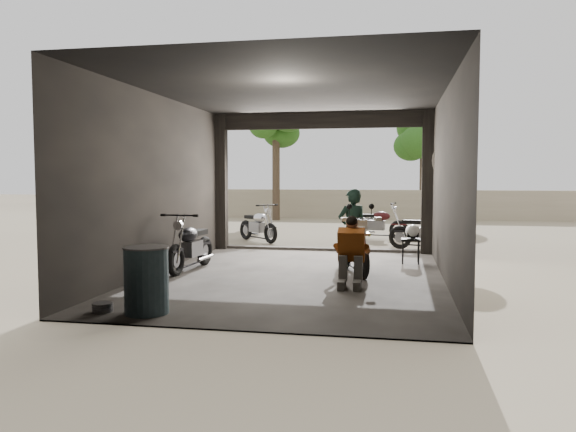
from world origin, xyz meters
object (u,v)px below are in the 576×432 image
at_px(left_bike, 191,242).
at_px(outside_bike_c, 426,228).
at_px(sign_post, 451,179).
at_px(outside_bike_b, 377,221).
at_px(rider, 352,230).
at_px(main_bike, 353,245).
at_px(oil_drum, 147,281).
at_px(stool, 411,242).
at_px(outside_bike_a, 258,223).
at_px(mechanic, 351,254).
at_px(helmet, 413,231).

bearing_deg(left_bike, outside_bike_c, 44.20).
bearing_deg(sign_post, outside_bike_c, 134.02).
bearing_deg(sign_post, outside_bike_b, 136.44).
distance_m(outside_bike_c, rider, 3.48).
height_order(main_bike, oil_drum, main_bike).
xyz_separation_m(left_bike, stool, (4.00, 1.58, -0.11)).
distance_m(left_bike, outside_bike_a, 4.79).
bearing_deg(outside_bike_b, left_bike, 162.38).
bearing_deg(oil_drum, sign_post, 54.71).
bearing_deg(oil_drum, mechanic, 42.37).
xyz_separation_m(outside_bike_b, helmet, (0.83, -4.40, 0.14)).
bearing_deg(helmet, outside_bike_a, 141.07).
relative_size(rider, mechanic, 1.40).
bearing_deg(helmet, sign_post, 53.26).
relative_size(main_bike, helmet, 5.04).
bearing_deg(outside_bike_a, stool, -86.77).
bearing_deg(helmet, stool, -135.89).
distance_m(outside_bike_b, helmet, 4.48).
height_order(main_bike, outside_bike_a, main_bike).
bearing_deg(helmet, outside_bike_c, 80.03).
bearing_deg(outside_bike_a, left_bike, -138.41).
height_order(main_bike, sign_post, sign_post).
bearing_deg(rider, outside_bike_a, -82.79).
relative_size(outside_bike_c, sign_post, 0.62).
bearing_deg(outside_bike_b, rider, -172.70).
relative_size(left_bike, mechanic, 1.48).
distance_m(left_bike, rider, 2.98).
bearing_deg(outside_bike_c, mechanic, -179.39).
height_order(main_bike, stool, main_bike).
relative_size(left_bike, sign_post, 0.64).
distance_m(main_bike, oil_drum, 4.17).
bearing_deg(mechanic, rider, 93.53).
height_order(outside_bike_c, oil_drum, outside_bike_c).
bearing_deg(left_bike, outside_bike_a, 92.84).
distance_m(main_bike, outside_bike_c, 3.81).
distance_m(outside_bike_a, mechanic, 6.56).
height_order(helmet, oil_drum, oil_drum).
bearing_deg(outside_bike_a, oil_drum, -133.50).
distance_m(left_bike, oil_drum, 3.31).
bearing_deg(oil_drum, outside_bike_c, 61.66).
bearing_deg(helmet, rider, -138.50).
height_order(left_bike, rider, rider).
relative_size(main_bike, stool, 3.12).
relative_size(rider, stool, 2.98).
relative_size(outside_bike_b, oil_drum, 1.77).
bearing_deg(helmet, oil_drum, -125.24).
height_order(left_bike, outside_bike_b, left_bike).
height_order(mechanic, oil_drum, mechanic).
height_order(outside_bike_a, mechanic, mechanic).
xyz_separation_m(outside_bike_a, sign_post, (4.78, -2.06, 1.19)).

